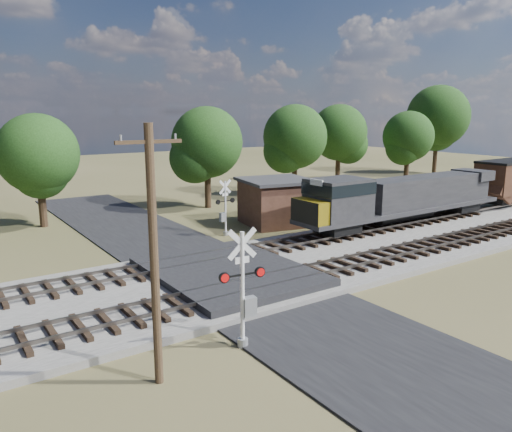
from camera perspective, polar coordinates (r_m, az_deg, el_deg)
ground at (r=25.15m, az=-2.62°, el=-7.58°), size 160.00×160.00×0.00m
ballast_bed at (r=31.61m, az=12.52°, el=-3.50°), size 140.00×10.00×0.30m
road at (r=25.14m, az=-2.62°, el=-7.49°), size 7.00×60.00×0.08m
crossing_panel at (r=25.45m, az=-3.22°, el=-6.60°), size 7.00×9.00×0.62m
track_near at (r=25.22m, az=5.88°, el=-6.58°), size 140.00×2.60×0.33m
track_far at (r=29.04m, az=-0.50°, el=-4.04°), size 140.00×2.60×0.33m
crossing_signal_near at (r=17.99m, az=-1.30°, el=-9.39°), size 1.78×0.41×4.43m
crossing_signal_far at (r=34.06m, az=-3.62°, el=0.39°), size 1.56×0.36×3.87m
utility_pole at (r=15.19m, az=-11.61°, el=-4.02°), size 1.97×0.27×8.05m
equipment_shed at (r=37.60m, az=2.38°, el=1.69°), size 5.90×5.90×3.44m
treeline at (r=47.81m, az=-4.11°, el=9.40°), size 81.20×11.69×11.91m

